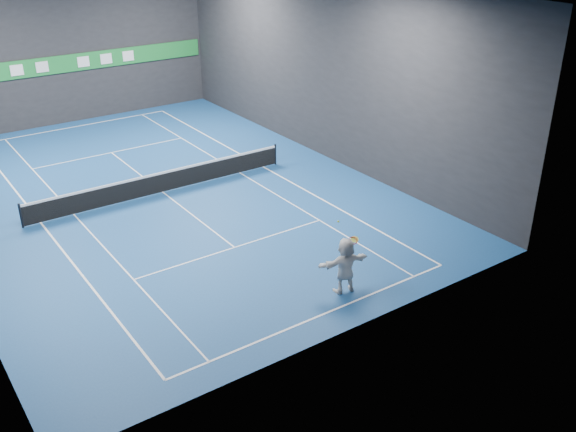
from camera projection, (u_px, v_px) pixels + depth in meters
ground at (163, 192)px, 29.31m from camera, size 26.00×26.00×0.00m
wall_back at (60, 47)px, 36.93m from camera, size 18.00×0.10×9.00m
wall_front at (350, 199)px, 17.77m from camera, size 18.00×0.10×9.00m
wall_right at (321, 68)px, 31.99m from camera, size 0.10×26.00×9.00m
baseline_near at (322, 315)px, 20.55m from camera, size 10.98×0.08×0.01m
baseline_far at (77, 126)px, 38.08m from camera, size 10.98×0.08×0.01m
sideline_doubles_left at (41, 223)px, 26.48m from camera, size 0.08×23.78×0.01m
sideline_doubles_right at (264, 167)px, 32.14m from camera, size 0.08×23.78×0.01m
sideline_singles_left at (74, 215)px, 27.19m from camera, size 0.06×23.78×0.01m
sideline_singles_right at (240, 173)px, 31.43m from camera, size 0.06×23.78×0.01m
service_line_near at (235, 247)px, 24.60m from camera, size 8.23×0.06×0.01m
service_line_far at (111, 153)px, 34.03m from camera, size 8.23×0.06×0.01m
center_service_line at (163, 192)px, 29.31m from camera, size 0.06×12.80×0.01m
player at (345, 265)px, 21.41m from camera, size 1.92×0.91×1.98m
tennis_ball at (338, 222)px, 20.54m from camera, size 0.07×0.07×0.07m
tennis_net at (162, 182)px, 29.08m from camera, size 12.50×0.10×1.07m
sponsor_banner at (63, 64)px, 37.32m from camera, size 17.64×0.11×1.00m
tennis_racket at (353, 242)px, 21.28m from camera, size 0.45×0.34×0.61m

